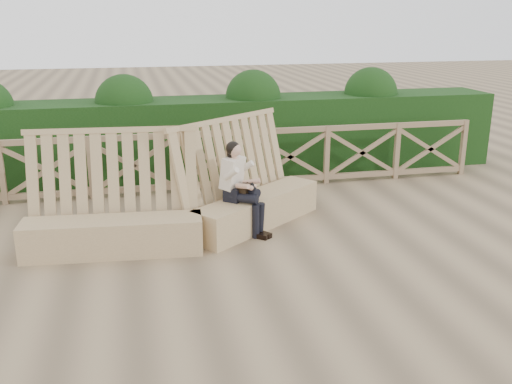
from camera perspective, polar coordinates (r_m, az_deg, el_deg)
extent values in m
plane|color=brown|center=(7.23, 0.10, -7.80)|extent=(60.00, 60.00, 0.00)
cube|color=#9F855B|center=(7.85, -14.09, -4.31)|extent=(2.39, 0.70, 0.49)
cube|color=#9F855B|center=(7.92, -14.20, 0.27)|extent=(2.39, 0.66, 1.60)
cube|color=#9F855B|center=(8.62, 0.12, -1.82)|extent=(2.18, 1.83, 0.49)
cube|color=#9F855B|center=(8.62, -1.26, 2.17)|extent=(2.15, 1.79, 1.60)
cube|color=black|center=(8.28, -2.08, -0.14)|extent=(0.39, 0.40, 0.20)
cube|color=beige|center=(8.22, -2.37, 1.95)|extent=(0.43, 0.44, 0.47)
sphere|color=tan|center=(8.11, -2.13, 4.24)|extent=(0.27, 0.27, 0.19)
sphere|color=black|center=(8.13, -2.32, 4.38)|extent=(0.29, 0.29, 0.21)
cylinder|color=black|center=(8.13, -1.22, -0.60)|extent=(0.40, 0.38, 0.14)
cylinder|color=black|center=(8.24, -0.83, 0.11)|extent=(0.40, 0.38, 0.15)
cylinder|color=black|center=(8.14, -0.03, -2.99)|extent=(0.15, 0.15, 0.49)
cylinder|color=black|center=(8.22, 0.44, -2.79)|extent=(0.15, 0.15, 0.49)
cube|color=black|center=(8.17, 0.47, -4.42)|extent=(0.22, 0.20, 0.07)
cube|color=black|center=(8.24, 0.88, -4.24)|extent=(0.22, 0.20, 0.07)
cube|color=black|center=(8.19, -1.05, 0.33)|extent=(0.26, 0.27, 0.16)
cube|color=black|center=(8.10, -0.23, 0.52)|extent=(0.10, 0.10, 0.11)
cube|color=olive|center=(10.19, -4.33, 5.84)|extent=(10.10, 0.07, 0.10)
cube|color=olive|center=(10.41, -4.21, 0.82)|extent=(10.10, 0.07, 0.10)
cube|color=black|center=(11.41, -5.21, 5.52)|extent=(12.00, 1.20, 1.50)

